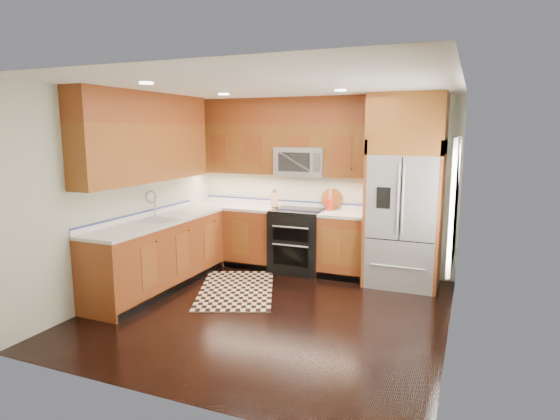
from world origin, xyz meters
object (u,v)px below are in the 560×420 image
at_px(utensil_crock, 330,202).
at_px(refrigerator, 405,191).
at_px(knife_block, 274,200).
at_px(rug, 236,289).
at_px(range, 298,241).

bearing_deg(utensil_crock, refrigerator, -9.64).
bearing_deg(utensil_crock, knife_block, -177.62).
bearing_deg(rug, knife_block, 66.76).
relative_size(rug, knife_block, 5.79).
xyz_separation_m(range, rug, (-0.46, -1.14, -0.46)).
height_order(refrigerator, rug, refrigerator).
bearing_deg(range, refrigerator, -1.40).
bearing_deg(refrigerator, utensil_crock, 170.36).
xyz_separation_m(range, refrigerator, (1.55, -0.04, 0.83)).
bearing_deg(knife_block, range, -14.53).
bearing_deg(knife_block, refrigerator, -4.37).
height_order(range, rug, range).
bearing_deg(utensil_crock, rug, -124.78).
distance_m(rug, knife_block, 1.64).
bearing_deg(knife_block, rug, -90.88).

